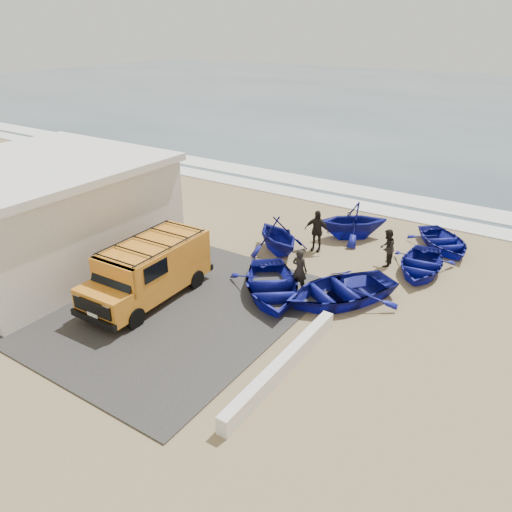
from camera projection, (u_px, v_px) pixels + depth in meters
The scene contains 17 objects.
ground at pixel (212, 287), 19.45m from camera, with size 160.00×160.00×0.00m, color #937B55.
slab at pixel (138, 294), 18.93m from camera, with size 12.00×10.00×0.05m, color #373432.
ocean at pixel (491, 105), 61.73m from camera, with size 180.00×88.00×0.01m, color #385166.
surf_line at pixel (341, 202), 28.50m from camera, with size 180.00×1.60×0.06m, color white.
surf_wash at pixel (358, 191), 30.39m from camera, with size 180.00×2.20×0.04m, color white.
building at pixel (38, 213), 20.75m from camera, with size 8.40×9.40×4.30m.
parapet at pixel (283, 365), 14.58m from camera, with size 0.35×6.00×0.55m, color silver.
van at pixel (149, 269), 18.21m from camera, with size 2.21×5.25×2.23m.
boat_near_left at pixel (271, 285), 18.66m from camera, with size 3.02×4.22×0.87m, color navy.
boat_near_right at pixel (339, 290), 18.28m from camera, with size 3.14×4.40×0.91m, color navy.
boat_mid_left at pixel (278, 235), 22.08m from camera, with size 2.67×3.09×1.63m, color navy.
boat_mid_right at pixel (421, 264), 20.42m from camera, with size 2.56×3.58×0.74m, color navy.
boat_far_left at pixel (352, 220), 23.53m from camera, with size 2.90×3.36×1.77m, color navy.
boat_far_right at pixel (444, 241), 22.57m from camera, with size 2.50×3.50×0.73m, color navy.
fisherman_front at pixel (300, 270), 18.88m from camera, with size 0.63×0.41×1.71m, color black.
fisherman_middle at pixel (387, 248), 20.84m from camera, with size 0.79×0.62×1.63m, color black.
fisherman_back at pixel (317, 231), 22.18m from camera, with size 1.12×0.46×1.91m, color black.
Camera 1 is at (10.85, -13.30, 9.39)m, focal length 35.00 mm.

